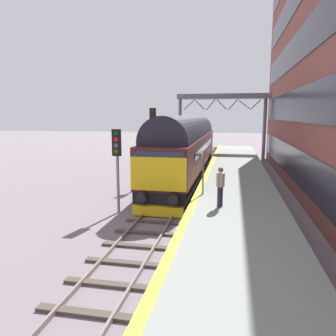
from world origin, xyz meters
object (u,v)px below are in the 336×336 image
diesel_locomotive (186,146)px  signal_post_near (117,159)px  signal_post_mid (153,136)px  waiting_passenger (220,183)px  platform_number_sign (203,165)px

diesel_locomotive → signal_post_near: bearing=-103.1°
diesel_locomotive → signal_post_mid: size_ratio=3.55×
signal_post_mid → waiting_passenger: (4.94, -8.61, -1.30)m
signal_post_mid → waiting_passenger: size_ratio=3.16×
signal_post_near → waiting_passenger: bearing=-17.0°
platform_number_sign → signal_post_near: bearing=-172.8°
signal_post_near → platform_number_sign: signal_post_near is taller
platform_number_sign → waiting_passenger: bearing=-66.1°
signal_post_near → platform_number_sign: (4.04, 0.51, -0.27)m
signal_post_near → waiting_passenger: 5.21m
diesel_locomotive → waiting_passenger: size_ratio=11.22×
diesel_locomotive → signal_post_mid: bearing=-140.5°
diesel_locomotive → platform_number_sign: diesel_locomotive is taller
signal_post_near → signal_post_mid: 7.13m
signal_post_mid → platform_number_sign: (4.04, -6.59, -0.90)m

